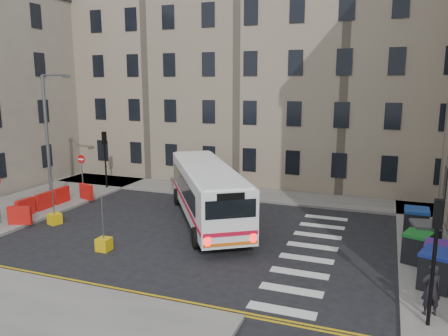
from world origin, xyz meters
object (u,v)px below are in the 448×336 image
Objects in this scene: wheelie_bin_d at (424,238)px; wheelie_bin_b at (438,259)px; bus at (207,190)px; bollard_chevron at (104,244)px; wheelie_bin_a at (437,270)px; bollard_yellow at (55,219)px; streetlamp at (47,137)px; wheelie_bin_c at (417,247)px; wheelie_bin_e at (416,223)px; pedestrian at (431,290)px.

wheelie_bin_b is at bearing -91.95° from wheelie_bin_d.
bollard_chevron is at bearing -148.67° from bus.
wheelie_bin_a reaches higher than bollard_yellow.
wheelie_bin_d is 2.46× the size of bollard_yellow.
streetlamp is at bearing 148.22° from bus.
wheelie_bin_a is 1.09× the size of wheelie_bin_c.
wheelie_bin_c is (-0.69, 1.16, -0.01)m from wheelie_bin_b.
wheelie_bin_e is 2.43× the size of bollard_yellow.
wheelie_bin_d is 0.84× the size of pedestrian.
wheelie_bin_e is (-0.59, 4.45, 0.06)m from wheelie_bin_b.
wheelie_bin_d reaches higher than wheelie_bin_c.
bus is 12.05m from wheelie_bin_b.
bus reaches higher than bollard_yellow.
wheelie_bin_d reaches higher than wheelie_bin_b.
wheelie_bin_d is 5.70m from pedestrian.
wheelie_bin_a is at bearing -84.48° from wheelie_bin_e.
pedestrian is (21.68, -6.80, -3.31)m from streetlamp.
streetlamp reaches higher than bus.
pedestrian reaches higher than wheelie_bin_d.
bollard_yellow is at bearing -158.18° from wheelie_bin_c.
bus is 11.22m from wheelie_bin_d.
wheelie_bin_c is at bearing 13.73° from bollard_chevron.
pedestrian reaches higher than wheelie_bin_b.
wheelie_bin_c reaches higher than bollard_yellow.
bus is 18.14× the size of bollard_chevron.
pedestrian reaches higher than wheelie_bin_c.
wheelie_bin_d is 2.46× the size of bollard_chevron.
wheelie_bin_e is at bearing 13.04° from bollard_yellow.
bollard_yellow is at bearing -46.34° from streetlamp.
bus is at bearing 175.01° from wheelie_bin_a.
wheelie_bin_e reaches higher than bollard_chevron.
bollard_yellow is (-19.11, 0.16, -0.52)m from wheelie_bin_b.
streetlamp reaches higher than wheelie_bin_d.
bus is 18.14× the size of bollard_yellow.
wheelie_bin_d is (-0.34, 2.30, 0.05)m from wheelie_bin_b.
wheelie_bin_d is (21.86, -1.11, -3.47)m from streetlamp.
wheelie_bin_c is 2.41× the size of bollard_yellow.
bollard_chevron is at bearing -147.55° from wheelie_bin_c.
streetlamp is 4.62× the size of pedestrian.
wheelie_bin_e is (0.10, 3.29, 0.08)m from wheelie_bin_c.
bus is 7.38× the size of wheelie_bin_d.
streetlamp is at bearing 145.26° from bollard_chevron.
wheelie_bin_a is 1.21m from wheelie_bin_b.
wheelie_bin_d reaches higher than bollard_chevron.
streetlamp is 11.07m from bus.
wheelie_bin_b is (0.14, 1.20, -0.05)m from wheelie_bin_a.
wheelie_bin_e is 7.84m from pedestrian.
wheelie_bin_b is 0.94× the size of wheelie_bin_c.
wheelie_bin_c is (-0.55, 2.35, -0.06)m from wheelie_bin_a.
bus reaches higher than bollard_chevron.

